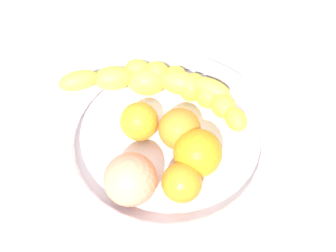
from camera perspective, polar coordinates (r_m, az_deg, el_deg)
kitchen_counter at (r=55.52cm, az=-0.00°, el=-3.76°), size 120.00×120.00×3.00cm
fruit_bowl at (r=52.35cm, az=-0.00°, el=-1.65°), size 30.71×30.71×4.36cm
banana_draped_left at (r=55.30cm, az=-3.44°, el=6.80°), size 22.28×15.08×5.05cm
banana_draped_right at (r=54.69cm, az=3.34°, el=5.77°), size 21.42×7.09×4.67cm
orange_front at (r=46.41cm, az=2.13°, el=-8.64°), size 5.13×5.13×5.13cm
orange_mid_left at (r=51.10cm, az=-4.42°, el=0.69°), size 5.37×5.37×5.37cm
orange_mid_right at (r=50.01cm, az=1.78°, el=-0.48°), size 5.77×5.77×5.77cm
orange_rear at (r=47.82cm, az=4.57°, el=-4.16°), size 6.33×6.33×6.33cm
peach_blush at (r=45.94cm, az=-5.76°, el=-8.15°), size 6.65×6.65×6.65cm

